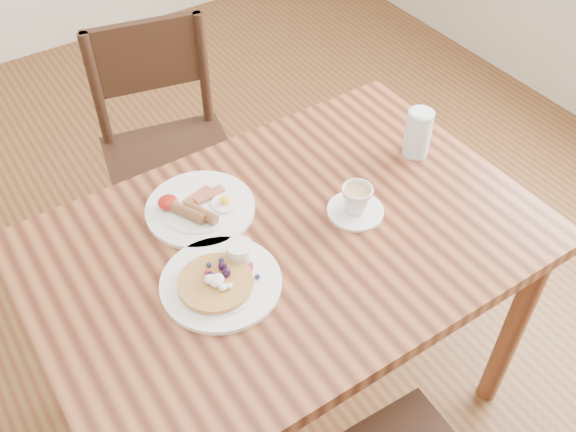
# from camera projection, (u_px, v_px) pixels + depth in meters

# --- Properties ---
(ground) EXTENTS (5.00, 5.00, 0.00)m
(ground) POSITION_uv_depth(u_px,v_px,m) (288.00, 396.00, 2.05)
(ground) COLOR #5A2F19
(ground) RESTS_ON ground
(dining_table) EXTENTS (1.20, 0.80, 0.75)m
(dining_table) POSITION_uv_depth(u_px,v_px,m) (288.00, 264.00, 1.59)
(dining_table) COLOR brown
(dining_table) RESTS_ON ground
(chair_far) EXTENTS (0.50, 0.50, 0.88)m
(chair_far) POSITION_uv_depth(u_px,v_px,m) (167.00, 145.00, 2.17)
(chair_far) COLOR #311D11
(chair_far) RESTS_ON ground
(pancake_plate) EXTENTS (0.27, 0.27, 0.06)m
(pancake_plate) POSITION_uv_depth(u_px,v_px,m) (222.00, 279.00, 1.41)
(pancake_plate) COLOR white
(pancake_plate) RESTS_ON dining_table
(breakfast_plate) EXTENTS (0.27, 0.27, 0.04)m
(breakfast_plate) POSITION_uv_depth(u_px,v_px,m) (199.00, 208.00, 1.57)
(breakfast_plate) COLOR white
(breakfast_plate) RESTS_ON dining_table
(teacup_saucer) EXTENTS (0.14, 0.14, 0.08)m
(teacup_saucer) POSITION_uv_depth(u_px,v_px,m) (356.00, 202.00, 1.55)
(teacup_saucer) COLOR white
(teacup_saucer) RESTS_ON dining_table
(water_glass) EXTENTS (0.07, 0.07, 0.13)m
(water_glass) POSITION_uv_depth(u_px,v_px,m) (418.00, 133.00, 1.69)
(water_glass) COLOR silver
(water_glass) RESTS_ON dining_table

